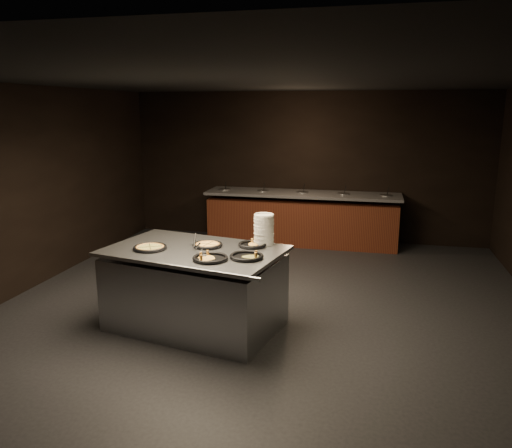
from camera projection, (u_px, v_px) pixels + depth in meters
The scene contains 11 objects.
room at pixel (262, 203), 6.03m from camera, with size 7.02×8.02×2.92m.
salad_bar at pixel (302, 222), 9.63m from camera, with size 3.70×0.83×1.18m.
serving_counter at pixel (195, 290), 5.94m from camera, with size 2.22×1.67×0.97m.
plate_stack at pixel (264, 229), 5.99m from camera, with size 0.24×0.24×0.37m, color silver.
pan_veggie_whole at pixel (150, 248), 5.81m from camera, with size 0.39×0.39×0.04m.
pan_cheese_whole at pixel (208, 245), 5.93m from camera, with size 0.35×0.35×0.04m.
pan_cheese_slices_a at pixel (252, 245), 5.94m from camera, with size 0.34×0.34×0.04m.
pan_cheese_slices_b at pixel (210, 258), 5.41m from camera, with size 0.39×0.39×0.04m.
pan_veggie_slices at pixel (247, 256), 5.47m from camera, with size 0.38×0.38×0.04m.
server_left at pixel (195, 241), 5.89m from camera, with size 0.16×0.31×0.15m.
server_right at pixel (200, 249), 5.57m from camera, with size 0.23×0.25×0.15m.
Camera 1 is at (1.28, -5.79, 2.57)m, focal length 35.00 mm.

